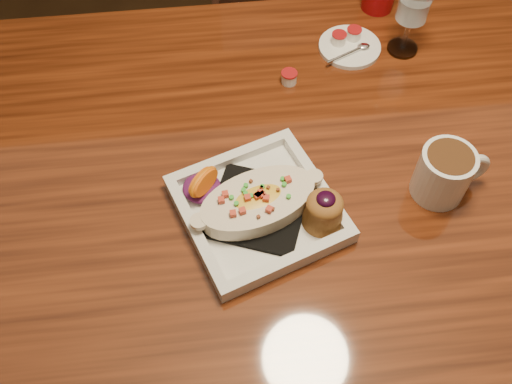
{
  "coord_description": "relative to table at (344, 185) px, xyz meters",
  "views": [
    {
      "loc": [
        -0.24,
        -0.61,
        1.56
      ],
      "look_at": [
        -0.18,
        -0.07,
        0.77
      ],
      "focal_mm": 40.0,
      "sensor_mm": 36.0,
      "label": 1
    }
  ],
  "objects": [
    {
      "name": "floor",
      "position": [
        0.0,
        0.0,
        -0.65
      ],
      "size": [
        7.0,
        7.0,
        0.0
      ],
      "primitive_type": "plane",
      "color": "black",
      "rests_on": "ground"
    },
    {
      "name": "table",
      "position": [
        0.0,
        0.0,
        0.0
      ],
      "size": [
        1.5,
        0.9,
        0.75
      ],
      "color": "maroon",
      "rests_on": "floor"
    },
    {
      "name": "creamer_loose",
      "position": [
        -0.08,
        0.19,
        0.11
      ],
      "size": [
        0.03,
        0.03,
        0.03
      ],
      "color": "white",
      "rests_on": "table"
    },
    {
      "name": "coffee_mug",
      "position": [
        0.13,
        -0.09,
        0.15
      ],
      "size": [
        0.13,
        0.09,
        0.1
      ],
      "rotation": [
        0.0,
        0.0,
        0.11
      ],
      "color": "white",
      "rests_on": "table"
    },
    {
      "name": "saucer",
      "position": [
        0.05,
        0.28,
        0.11
      ],
      "size": [
        0.13,
        0.13,
        0.09
      ],
      "color": "white",
      "rests_on": "table"
    },
    {
      "name": "chair_far",
      "position": [
        -0.0,
        0.63,
        -0.15
      ],
      "size": [
        0.42,
        0.42,
        0.93
      ],
      "rotation": [
        0.0,
        0.0,
        3.14
      ],
      "color": "black",
      "rests_on": "floor"
    },
    {
      "name": "plate",
      "position": [
        -0.17,
        -0.11,
        0.12
      ],
      "size": [
        0.31,
        0.31,
        0.08
      ],
      "rotation": [
        0.0,
        0.0,
        0.35
      ],
      "color": "white",
      "rests_on": "table"
    },
    {
      "name": "goblet",
      "position": [
        0.16,
        0.26,
        0.21
      ],
      "size": [
        0.08,
        0.08,
        0.16
      ],
      "color": "silver",
      "rests_on": "table"
    }
  ]
}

